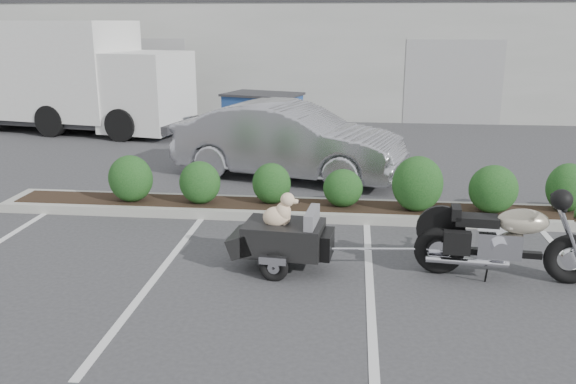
# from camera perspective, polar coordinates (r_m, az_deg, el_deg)

# --- Properties ---
(ground) EXTENTS (90.00, 90.00, 0.00)m
(ground) POSITION_cam_1_polar(r_m,az_deg,el_deg) (8.25, -0.85, -6.64)
(ground) COLOR #38383A
(ground) RESTS_ON ground
(planter_kerb) EXTENTS (12.00, 1.00, 0.15)m
(planter_kerb) POSITION_cam_1_polar(r_m,az_deg,el_deg) (10.24, 6.22, -1.78)
(planter_kerb) COLOR #9E9E93
(planter_kerb) RESTS_ON ground
(building) EXTENTS (26.00, 10.00, 4.00)m
(building) POSITION_cam_1_polar(r_m,az_deg,el_deg) (24.62, 4.08, 13.03)
(building) COLOR #9EA099
(building) RESTS_ON ground
(motorcycle) EXTENTS (2.22, 0.77, 1.27)m
(motorcycle) POSITION_cam_1_polar(r_m,az_deg,el_deg) (8.05, 19.62, -4.30)
(motorcycle) COLOR black
(motorcycle) RESTS_ON ground
(pet_trailer) EXTENTS (1.78, 1.00, 1.05)m
(pet_trailer) POSITION_cam_1_polar(r_m,az_deg,el_deg) (7.91, -0.48, -4.18)
(pet_trailer) COLOR black
(pet_trailer) RESTS_ON ground
(sedan) EXTENTS (4.97, 2.83, 1.55)m
(sedan) POSITION_cam_1_polar(r_m,az_deg,el_deg) (12.50, 0.06, 4.81)
(sedan) COLOR #A6A6AD
(sedan) RESTS_ON ground
(dumpster) EXTENTS (2.26, 1.86, 1.28)m
(dumpster) POSITION_cam_1_polar(r_m,az_deg,el_deg) (16.56, -2.37, 7.06)
(dumpster) COLOR navy
(dumpster) RESTS_ON ground
(delivery_truck) EXTENTS (7.18, 3.55, 3.15)m
(delivery_truck) POSITION_cam_1_polar(r_m,az_deg,el_deg) (19.00, -19.20, 9.95)
(delivery_truck) COLOR silver
(delivery_truck) RESTS_ON ground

